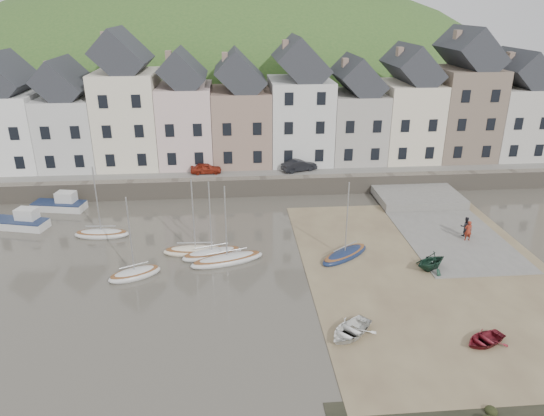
{
  "coord_description": "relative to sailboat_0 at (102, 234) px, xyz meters",
  "views": [
    {
      "loc": [
        -3.07,
        -30.76,
        18.13
      ],
      "look_at": [
        0.0,
        6.0,
        3.0
      ],
      "focal_mm": 33.18,
      "sensor_mm": 36.0,
      "label": 1
    }
  ],
  "objects": [
    {
      "name": "person_dark",
      "position": [
        30.13,
        -2.62,
        0.7
      ],
      "size": [
        0.91,
        0.77,
        1.68
      ],
      "primitive_type": "imported",
      "rotation": [
        0.0,
        0.0,
        2.96
      ],
      "color": "#222228",
      "rests_on": "slipway"
    },
    {
      "name": "slipway",
      "position": [
        29.09,
        -0.23,
        -0.2
      ],
      "size": [
        8.0,
        18.0,
        0.12
      ],
      "primitive_type": "cube",
      "color": "slate",
      "rests_on": "ground"
    },
    {
      "name": "townhouse_terrace",
      "position": [
        15.85,
        15.77,
        7.06
      ],
      "size": [
        61.05,
        8.0,
        13.93
      ],
      "color": "white",
      "rests_on": "quay_land"
    },
    {
      "name": "motorboat_2",
      "position": [
        -5.15,
        6.35,
        0.32
      ],
      "size": [
        5.11,
        2.64,
        1.7
      ],
      "color": "silver",
      "rests_on": "ground"
    },
    {
      "name": "rowboat_green",
      "position": [
        25.23,
        -7.82,
        0.5
      ],
      "size": [
        3.4,
        3.24,
        1.4
      ],
      "primitive_type": "imported",
      "rotation": [
        0.0,
        0.0,
        -1.11
      ],
      "color": "#163225",
      "rests_on": "beach"
    },
    {
      "name": "sailboat_5",
      "position": [
        19.43,
        -5.37,
        -0.0
      ],
      "size": [
        4.76,
        4.13,
        6.32
      ],
      "color": "#162345",
      "rests_on": "ground"
    },
    {
      "name": "rowboat_white",
      "position": [
        17.59,
        -15.06,
        0.13
      ],
      "size": [
        3.97,
        3.9,
        0.67
      ],
      "primitive_type": "imported",
      "rotation": [
        0.0,
        0.0,
        -0.84
      ],
      "color": "white",
      "rests_on": "beach"
    },
    {
      "name": "quay_land",
      "position": [
        14.09,
        23.77,
        0.49
      ],
      "size": [
        90.0,
        30.0,
        1.5
      ],
      "primitive_type": "cube",
      "color": "#325522",
      "rests_on": "ground"
    },
    {
      "name": "person_red",
      "position": [
        29.98,
        -3.46,
        0.71
      ],
      "size": [
        0.64,
        0.44,
        1.71
      ],
      "primitive_type": "imported",
      "rotation": [
        0.0,
        0.0,
        3.1
      ],
      "color": "maroon",
      "rests_on": "slipway"
    },
    {
      "name": "quay_street",
      "position": [
        14.09,
        12.27,
        1.29
      ],
      "size": [
        70.0,
        7.0,
        0.1
      ],
      "primitive_type": "cube",
      "color": "slate",
      "rests_on": "quay_land"
    },
    {
      "name": "sailboat_1",
      "position": [
        3.89,
        -7.04,
        0.0
      ],
      "size": [
        4.05,
        2.97,
        6.32
      ],
      "color": "silver",
      "rests_on": "ground"
    },
    {
      "name": "ground",
      "position": [
        14.09,
        -8.23,
        -0.26
      ],
      "size": [
        160.0,
        160.0,
        0.0
      ],
      "primitive_type": "plane",
      "color": "#494439",
      "rests_on": "ground"
    },
    {
      "name": "sailboat_4",
      "position": [
        10.44,
        -5.43,
        -0.0
      ],
      "size": [
        5.85,
        3.06,
        6.32
      ],
      "color": "silver",
      "rests_on": "ground"
    },
    {
      "name": "rowboat_red",
      "position": [
        25.08,
        -16.45,
        0.07
      ],
      "size": [
        3.14,
        2.74,
        0.54
      ],
      "primitive_type": "imported",
      "rotation": [
        0.0,
        0.0,
        -1.18
      ],
      "color": "maroon",
      "rests_on": "beach"
    },
    {
      "name": "car_left",
      "position": [
        8.32,
        11.27,
        1.88
      ],
      "size": [
        3.2,
        1.35,
        1.08
      ],
      "primitive_type": "imported",
      "rotation": [
        0.0,
        0.0,
        1.59
      ],
      "color": "maroon",
      "rests_on": "quay_street"
    },
    {
      "name": "sailboat_2",
      "position": [
        8.0,
        -3.77,
        -0.0
      ],
      "size": [
        5.09,
        1.68,
        6.32
      ],
      "color": "beige",
      "rests_on": "ground"
    },
    {
      "name": "sailboat_3",
      "position": [
        9.29,
        -4.4,
        -0.0
      ],
      "size": [
        4.94,
        2.74,
        6.32
      ],
      "color": "silver",
      "rests_on": "ground"
    },
    {
      "name": "hillside",
      "position": [
        9.09,
        51.77,
        -18.26
      ],
      "size": [
        134.4,
        84.0,
        84.0
      ],
      "color": "#325522",
      "rests_on": "ground"
    },
    {
      "name": "motorboat_0",
      "position": [
        -7.32,
        2.41,
        0.32
      ],
      "size": [
        5.18,
        2.9,
        1.7
      ],
      "color": "silver",
      "rests_on": "ground"
    },
    {
      "name": "sailboat_0",
      "position": [
        0.0,
        0.0,
        0.0
      ],
      "size": [
        4.61,
        1.75,
        6.32
      ],
      "color": "silver",
      "rests_on": "ground"
    },
    {
      "name": "seawall",
      "position": [
        14.09,
        8.77,
        0.64
      ],
      "size": [
        70.0,
        1.2,
        1.8
      ],
      "primitive_type": "cube",
      "color": "slate",
      "rests_on": "ground"
    },
    {
      "name": "beach",
      "position": [
        25.09,
        -8.23,
        -0.23
      ],
      "size": [
        18.0,
        26.0,
        0.06
      ],
      "primitive_type": "cube",
      "color": "brown",
      "rests_on": "ground"
    },
    {
      "name": "car_right",
      "position": [
        18.1,
        11.27,
        1.95
      ],
      "size": [
        3.96,
        2.49,
        1.23
      ],
      "primitive_type": "imported",
      "rotation": [
        0.0,
        0.0,
        1.91
      ],
      "color": "black",
      "rests_on": "quay_street"
    }
  ]
}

